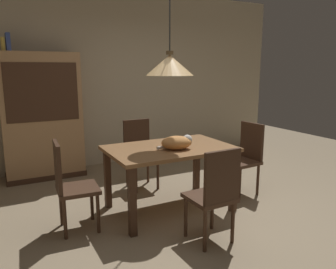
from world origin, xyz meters
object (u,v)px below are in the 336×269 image
at_px(book_yellow_short, 3,44).
at_px(book_blue_wide, 8,42).
at_px(chair_right_side, 245,155).
at_px(hutch_bookcase, 42,119).
at_px(pendant_lamp, 170,65).
at_px(chair_left_side, 70,183).
at_px(dining_table, 170,156).
at_px(chair_far_back, 140,150).
at_px(cat_sleeping, 177,142).
at_px(chair_near_front, 215,192).

height_order(book_yellow_short, book_blue_wide, book_blue_wide).
bearing_deg(chair_right_side, hutch_bookcase, 139.80).
height_order(pendant_lamp, book_blue_wide, pendant_lamp).
height_order(chair_left_side, book_yellow_short, book_yellow_short).
relative_size(dining_table, book_yellow_short, 7.00).
xyz_separation_m(hutch_bookcase, book_blue_wide, (-0.36, 0.00, 1.08)).
bearing_deg(pendant_lamp, chair_far_back, 90.04).
relative_size(cat_sleeping, hutch_bookcase, 0.22).
distance_m(chair_left_side, book_yellow_short, 2.41).
height_order(chair_near_front, chair_far_back, same).
distance_m(chair_far_back, cat_sleeping, 1.06).
height_order(dining_table, book_yellow_short, book_yellow_short).
distance_m(chair_near_front, hutch_bookcase, 3.02).
xyz_separation_m(dining_table, chair_far_back, (-0.00, 0.88, -0.14)).
bearing_deg(hutch_bookcase, book_yellow_short, 179.80).
relative_size(chair_left_side, pendant_lamp, 0.72).
height_order(dining_table, chair_left_side, chair_left_side).
bearing_deg(cat_sleeping, chair_near_front, -91.82).
bearing_deg(cat_sleeping, book_yellow_short, 127.58).
relative_size(dining_table, chair_left_side, 1.51).
bearing_deg(pendant_lamp, chair_right_side, 0.28).
xyz_separation_m(pendant_lamp, book_blue_wide, (-1.47, 1.90, 0.31)).
relative_size(dining_table, hutch_bookcase, 0.76).
bearing_deg(book_yellow_short, chair_left_side, -77.75).
bearing_deg(chair_left_side, cat_sleeping, -6.88).
bearing_deg(pendant_lamp, chair_near_front, -89.85).
distance_m(chair_far_back, chair_right_side, 1.43).
height_order(dining_table, pendant_lamp, pendant_lamp).
xyz_separation_m(chair_far_back, cat_sleeping, (0.03, -1.01, 0.32)).
relative_size(chair_far_back, cat_sleeping, 2.31).
distance_m(chair_right_side, chair_left_side, 2.26).
distance_m(pendant_lamp, book_blue_wide, 2.42).
bearing_deg(cat_sleeping, hutch_bookcase, 119.23).
xyz_separation_m(cat_sleeping, pendant_lamp, (-0.03, 0.13, 0.84)).
xyz_separation_m(dining_table, cat_sleeping, (0.03, -0.13, 0.18)).
distance_m(dining_table, book_blue_wide, 2.74).
height_order(cat_sleeping, hutch_bookcase, hutch_bookcase).
bearing_deg(chair_right_side, cat_sleeping, -172.80).
bearing_deg(chair_far_back, pendant_lamp, -89.96).
xyz_separation_m(chair_near_front, chair_left_side, (-1.13, 0.88, 0.00)).
bearing_deg(book_yellow_short, cat_sleeping, -52.42).
xyz_separation_m(dining_table, book_yellow_short, (-1.54, 1.90, 1.29)).
distance_m(chair_left_side, pendant_lamp, 1.61).
bearing_deg(dining_table, book_blue_wide, 127.81).
bearing_deg(chair_right_side, dining_table, -179.72).
relative_size(chair_near_front, chair_far_back, 1.00).
relative_size(chair_left_side, cat_sleeping, 2.31).
bearing_deg(chair_right_side, book_blue_wide, 143.95).
xyz_separation_m(dining_table, chair_left_side, (-1.13, 0.01, -0.14)).
distance_m(cat_sleeping, pendant_lamp, 0.85).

